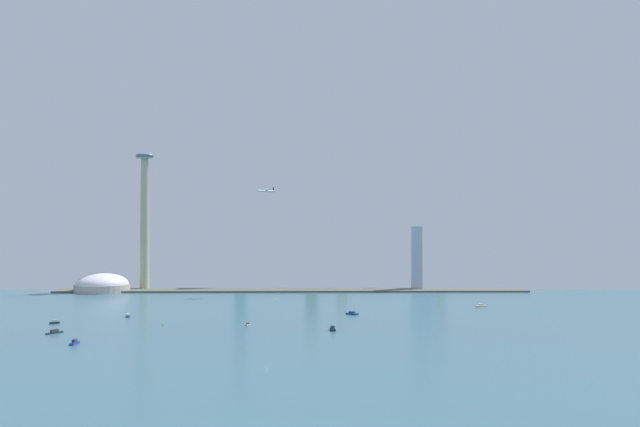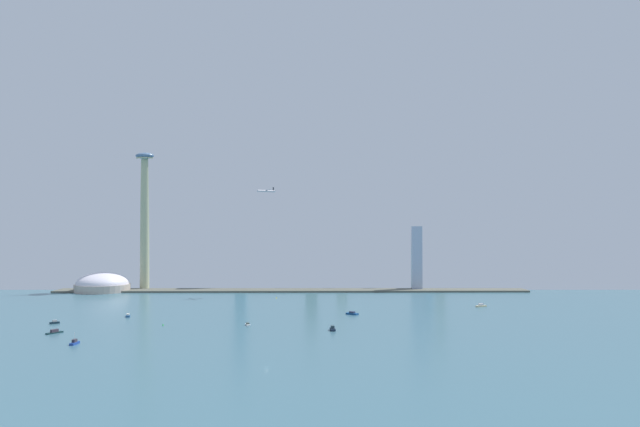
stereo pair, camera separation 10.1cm
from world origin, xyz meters
The scene contains 22 objects.
ground_plane centered at (0.00, 0.00, 0.00)m, with size 6000.00×6000.00×0.00m, color #3B6473.
waterfront_pier centered at (0.00, 543.75, 1.41)m, with size 781.57×61.48×2.82m, color #56574C.
observation_tower centered at (-252.46, 560.92, 147.45)m, with size 33.73×33.73×318.79m.
stadium_dome centered at (-314.99, 535.23, 10.75)m, with size 89.20×89.20×38.92m.
skyscraper_0 centered at (259.11, 587.55, 61.51)m, with size 15.48×13.16×125.85m.
skyscraper_1 centered at (32.39, 590.22, 42.27)m, with size 20.74×16.98×84.53m.
skyscraper_2 centered at (-92.04, 595.54, 75.56)m, with size 19.43×25.00×156.74m.
skyscraper_3 centered at (85.44, 576.04, 21.87)m, with size 18.01×17.74×46.95m.
skyscraper_4 centered at (210.90, 548.39, 54.17)m, with size 17.26×12.74×108.34m.
skyscraper_5 centered at (247.76, 642.25, 53.22)m, with size 18.10×13.89×110.19m.
skyscraper_6 centered at (230.21, 609.26, 81.97)m, with size 14.44×17.38×163.93m.
boat_0 centered at (-35.38, 191.17, 1.10)m, with size 7.09×11.21×3.02m.
boat_1 centered at (82.70, 269.60, 1.44)m, with size 15.64×13.86×3.92m.
boat_2 centered at (55.26, 158.91, 1.84)m, with size 5.91×12.75×5.07m.
boat_3 centered at (-180.28, 89.34, 1.73)m, with size 4.98×12.67×10.70m.
boat_4 centered at (-184.17, 254.55, 1.42)m, with size 6.94×12.63×3.69m.
boat_5 centered at (-223.11, 145.66, 1.49)m, with size 13.11×16.59×4.13m.
boat_6 centered at (259.64, 337.93, 1.62)m, with size 15.83×10.40×4.50m.
boat_7 centered at (-249.08, 205.11, 1.49)m, with size 10.22×8.35×4.02m.
channel_buoy_0 centered at (-126.68, 191.36, 1.02)m, with size 1.68×1.68×2.04m, color green.
channel_buoy_1 centered at (-20.09, 437.57, 0.92)m, with size 1.82×1.82×1.84m, color yellow.
airplane centered at (-39.20, 477.59, 163.85)m, with size 28.46×28.50×8.09m.
Camera 1 is at (35.20, -445.08, 104.82)m, focal length 32.94 mm.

